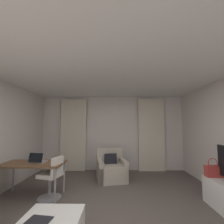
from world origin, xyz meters
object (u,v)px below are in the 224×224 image
(armchair, at_px, (111,169))
(handbag_primary, at_px, (213,171))
(laptop, at_px, (38,160))
(magazine_open, at_px, (39,221))
(desk, at_px, (33,166))
(desk_chair, at_px, (52,180))

(armchair, distance_m, handbag_primary, 2.53)
(laptop, xyz_separation_m, magazine_open, (0.81, -1.56, -0.36))
(desk, distance_m, laptop, 0.14)
(laptop, bearing_deg, magazine_open, -62.52)
(desk_chair, xyz_separation_m, magazine_open, (0.44, -1.44, 0.02))
(desk, height_order, handbag_primary, handbag_primary)
(desk, relative_size, desk_chair, 1.49)
(desk_chair, relative_size, laptop, 2.49)
(desk, height_order, magazine_open, desk)
(laptop, height_order, magazine_open, laptop)
(laptop, distance_m, handbag_primary, 3.70)
(desk_chair, bearing_deg, desk, 168.77)
(laptop, bearing_deg, desk_chair, -17.09)
(armchair, height_order, magazine_open, armchair)
(desk, bearing_deg, desk_chair, -11.23)
(armchair, bearing_deg, desk, -145.74)
(desk_chair, xyz_separation_m, handbag_primary, (3.32, -0.14, 0.25))
(desk, bearing_deg, laptop, 14.82)
(magazine_open, bearing_deg, handbag_primary, 24.26)
(desk_chair, height_order, magazine_open, desk_chair)
(desk, xyz_separation_m, magazine_open, (0.90, -1.53, -0.26))
(magazine_open, bearing_deg, laptop, 117.48)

